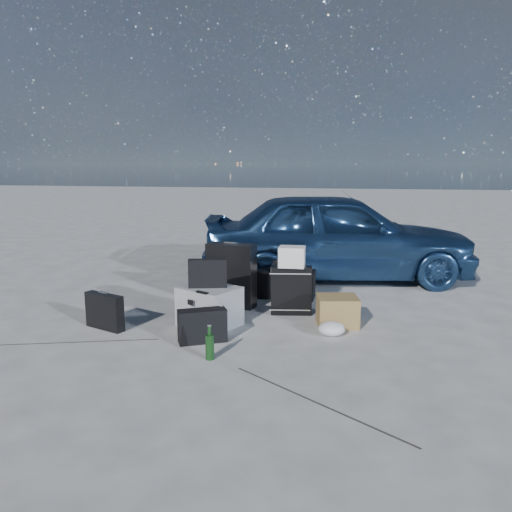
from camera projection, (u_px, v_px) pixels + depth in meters
The scene contains 15 objects.
ground at pixel (232, 336), 4.80m from camera, with size 60.00×60.00×0.00m, color beige.
car at pixel (337, 235), 7.05m from camera, with size 1.50×3.74×1.27m, color #2E5689.
pelican_case at pixel (210, 306), 5.09m from camera, with size 0.55×0.45×0.40m, color #9D9FA2.
laptop_bag at pixel (208, 273), 5.03m from camera, with size 0.39×0.10×0.29m, color black.
briefcase at pixel (105, 311), 4.98m from camera, with size 0.46×0.10×0.36m, color black.
suitcase_left at pixel (231, 275), 5.75m from camera, with size 0.56×0.20×0.73m, color black.
suitcase_right at pixel (291, 290), 5.47m from camera, with size 0.44×0.16×0.53m, color black.
white_carton at pixel (292, 257), 5.39m from camera, with size 0.28×0.22×0.22m, color silver.
duffel_bag at pixel (286, 284), 6.15m from camera, with size 0.69×0.30×0.35m, color black.
flat_box_white at pixel (286, 268), 6.13m from camera, with size 0.35×0.26×0.06m, color silver.
flat_box_black at pixel (286, 263), 6.13m from camera, with size 0.28×0.20×0.06m, color black.
cardboard_box at pixel (337, 311), 5.10m from camera, with size 0.40×0.35×0.30m, color olive.
plastic_bag at pixel (332, 329), 4.79m from camera, with size 0.26×0.22×0.14m, color silver.
messenger_bag at pixel (202, 326), 4.62m from camera, with size 0.44×0.17×0.31m, color black.
green_bottle at pixel (210, 343), 4.20m from camera, with size 0.07×0.07×0.29m, color black.
Camera 1 is at (1.15, -4.44, 1.63)m, focal length 35.00 mm.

